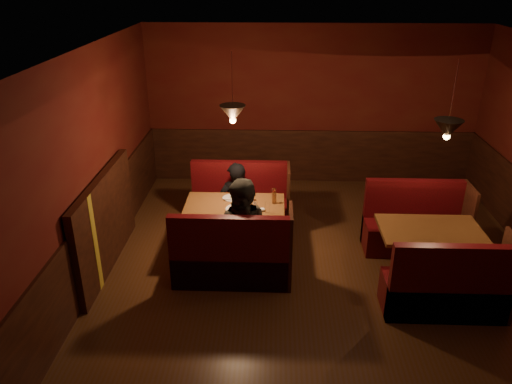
{
  "coord_description": "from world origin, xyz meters",
  "views": [
    {
      "loc": [
        -0.68,
        -5.42,
        3.78
      ],
      "look_at": [
        -0.92,
        0.8,
        0.95
      ],
      "focal_mm": 35.0,
      "sensor_mm": 36.0,
      "label": 1
    }
  ],
  "objects_px": {
    "second_bench_near": "(447,291)",
    "diner_b": "(246,217)",
    "main_table": "(236,216)",
    "second_bench_far": "(414,228)",
    "diner_a": "(236,187)",
    "second_table": "(429,242)",
    "main_bench_near": "(233,261)",
    "main_bench_far": "(241,207)"
  },
  "relations": [
    {
      "from": "main_bench_near",
      "to": "diner_b",
      "type": "xyz_separation_m",
      "value": [
        0.16,
        0.24,
        0.52
      ]
    },
    {
      "from": "main_bench_near",
      "to": "second_table",
      "type": "relative_size",
      "value": 1.18
    },
    {
      "from": "second_bench_near",
      "to": "diner_b",
      "type": "distance_m",
      "value": 2.58
    },
    {
      "from": "main_bench_near",
      "to": "diner_b",
      "type": "bearing_deg",
      "value": 56.93
    },
    {
      "from": "main_bench_near",
      "to": "second_bench_far",
      "type": "relative_size",
      "value": 1.07
    },
    {
      "from": "main_bench_far",
      "to": "second_bench_near",
      "type": "xyz_separation_m",
      "value": [
        2.55,
        -2.12,
        -0.01
      ]
    },
    {
      "from": "diner_a",
      "to": "second_table",
      "type": "bearing_deg",
      "value": 141.97
    },
    {
      "from": "main_bench_near",
      "to": "second_table",
      "type": "height_order",
      "value": "main_bench_near"
    },
    {
      "from": "second_table",
      "to": "main_table",
      "type": "bearing_deg",
      "value": 167.44
    },
    {
      "from": "main_bench_near",
      "to": "second_bench_far",
      "type": "height_order",
      "value": "main_bench_near"
    },
    {
      "from": "main_bench_far",
      "to": "main_bench_near",
      "type": "relative_size",
      "value": 1.0
    },
    {
      "from": "second_table",
      "to": "diner_a",
      "type": "bearing_deg",
      "value": 155.12
    },
    {
      "from": "second_bench_far",
      "to": "diner_a",
      "type": "distance_m",
      "value": 2.68
    },
    {
      "from": "second_table",
      "to": "diner_b",
      "type": "xyz_separation_m",
      "value": [
        -2.37,
        0.02,
        0.31
      ]
    },
    {
      "from": "main_bench_near",
      "to": "diner_a",
      "type": "xyz_separation_m",
      "value": [
        -0.06,
        1.42,
        0.41
      ]
    },
    {
      "from": "diner_a",
      "to": "diner_b",
      "type": "distance_m",
      "value": 1.2
    },
    {
      "from": "main_bench_far",
      "to": "second_bench_far",
      "type": "distance_m",
      "value": 2.62
    },
    {
      "from": "main_bench_near",
      "to": "second_bench_near",
      "type": "height_order",
      "value": "main_bench_near"
    },
    {
      "from": "main_table",
      "to": "main_bench_near",
      "type": "xyz_separation_m",
      "value": [
        0.02,
        -0.79,
        -0.24
      ]
    },
    {
      "from": "main_table",
      "to": "main_bench_far",
      "type": "xyz_separation_m",
      "value": [
        0.02,
        0.79,
        -0.24
      ]
    },
    {
      "from": "second_table",
      "to": "second_bench_far",
      "type": "bearing_deg",
      "value": 87.8
    },
    {
      "from": "second_table",
      "to": "second_bench_near",
      "type": "distance_m",
      "value": 0.8
    },
    {
      "from": "main_bench_near",
      "to": "second_bench_near",
      "type": "xyz_separation_m",
      "value": [
        2.55,
        -0.55,
        -0.01
      ]
    },
    {
      "from": "second_bench_near",
      "to": "diner_b",
      "type": "relative_size",
      "value": 0.84
    },
    {
      "from": "main_bench_far",
      "to": "diner_b",
      "type": "relative_size",
      "value": 0.9
    },
    {
      "from": "main_bench_far",
      "to": "second_table",
      "type": "height_order",
      "value": "main_bench_far"
    },
    {
      "from": "second_table",
      "to": "diner_a",
      "type": "height_order",
      "value": "diner_a"
    },
    {
      "from": "main_bench_near",
      "to": "second_table",
      "type": "distance_m",
      "value": 2.54
    },
    {
      "from": "second_bench_near",
      "to": "diner_a",
      "type": "bearing_deg",
      "value": 143.0
    },
    {
      "from": "main_table",
      "to": "second_bench_far",
      "type": "bearing_deg",
      "value": 4.57
    },
    {
      "from": "diner_a",
      "to": "second_bench_near",
      "type": "bearing_deg",
      "value": 129.84
    },
    {
      "from": "main_bench_near",
      "to": "second_table",
      "type": "xyz_separation_m",
      "value": [
        2.52,
        0.22,
        0.21
      ]
    },
    {
      "from": "second_table",
      "to": "main_bench_near",
      "type": "bearing_deg",
      "value": -174.96
    },
    {
      "from": "second_bench_near",
      "to": "main_table",
      "type": "bearing_deg",
      "value": 152.51
    },
    {
      "from": "main_bench_far",
      "to": "second_bench_far",
      "type": "relative_size",
      "value": 1.07
    },
    {
      "from": "second_table",
      "to": "second_bench_near",
      "type": "bearing_deg",
      "value": -87.8
    },
    {
      "from": "main_bench_far",
      "to": "main_table",
      "type": "bearing_deg",
      "value": -91.13
    },
    {
      "from": "main_bench_far",
      "to": "second_table",
      "type": "bearing_deg",
      "value": -28.18
    },
    {
      "from": "main_table",
      "to": "main_bench_near",
      "type": "distance_m",
      "value": 0.82
    },
    {
      "from": "main_bench_far",
      "to": "main_bench_near",
      "type": "bearing_deg",
      "value": -90.0
    },
    {
      "from": "main_bench_far",
      "to": "diner_b",
      "type": "bearing_deg",
      "value": -83.32
    },
    {
      "from": "main_bench_near",
      "to": "main_table",
      "type": "bearing_deg",
      "value": 91.12
    }
  ]
}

